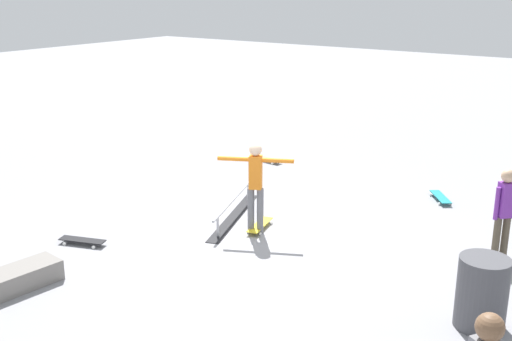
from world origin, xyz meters
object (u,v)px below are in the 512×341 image
skater_main (256,181)px  skateboard_main (260,225)px  grind_rail (234,209)px  loose_skateboard_teal (440,197)px  trash_bin (482,293)px  loose_skateboard_black (82,240)px  loose_skateboard_natural (267,159)px  bystander_purple_shirt (504,211)px

skater_main → skateboard_main: size_ratio=1.97×
grind_rail → skateboard_main: 0.76m
loose_skateboard_teal → grind_rail: bearing=-79.8°
grind_rail → trash_bin: size_ratio=2.64×
grind_rail → loose_skateboard_black: size_ratio=3.02×
skateboard_main → loose_skateboard_black: 3.06m
loose_skateboard_natural → grind_rail: bearing=-59.5°
loose_skateboard_black → loose_skateboard_natural: 5.95m
grind_rail → skateboard_main: (0.20, 0.72, -0.09)m
grind_rail → bystander_purple_shirt: 4.69m
skateboard_main → loose_skateboard_natural: (-3.67, -2.35, 0.00)m
loose_skateboard_natural → loose_skateboard_teal: 4.47m
skateboard_main → trash_bin: size_ratio=0.88×
skateboard_main → loose_skateboard_black: (2.27, -2.04, 0.00)m
bystander_purple_shirt → trash_bin: bystander_purple_shirt is taller
loose_skateboard_black → loose_skateboard_teal: same height
skater_main → loose_skateboard_teal: (-3.52, 2.07, -0.87)m
skateboard_main → loose_skateboard_teal: 3.95m
skater_main → loose_skateboard_teal: size_ratio=2.15×
loose_skateboard_black → loose_skateboard_natural: same height
skater_main → loose_skateboard_black: 3.07m
trash_bin → loose_skateboard_teal: bearing=-155.2°
loose_skateboard_black → loose_skateboard_teal: size_ratio=1.09×
skater_main → loose_skateboard_teal: 4.18m
grind_rail → skateboard_main: size_ratio=3.01×
grind_rail → loose_skateboard_teal: grind_rail is taller
grind_rail → loose_skateboard_natural: (-3.47, -1.62, -0.09)m
grind_rail → bystander_purple_shirt: bearing=80.0°
bystander_purple_shirt → loose_skateboard_natural: bystander_purple_shirt is taller
skateboard_main → loose_skateboard_natural: bearing=-160.7°
loose_skateboard_black → loose_skateboard_natural: bearing=73.3°
skater_main → bystander_purple_shirt: (-1.19, 3.81, -0.08)m
trash_bin → loose_skateboard_black: bearing=-79.0°
skater_main → trash_bin: size_ratio=1.73×
loose_skateboard_teal → loose_skateboard_natural: bearing=-131.9°
skater_main → skateboard_main: skater_main is taller
loose_skateboard_black → loose_skateboard_natural: size_ratio=1.01×
loose_skateboard_black → trash_bin: bearing=-8.7°
grind_rail → trash_bin: bearing=55.3°
skater_main → loose_skateboard_black: (2.09, -2.08, -0.87)m
bystander_purple_shirt → skater_main: bearing=148.7°
grind_rail → trash_bin: 5.04m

